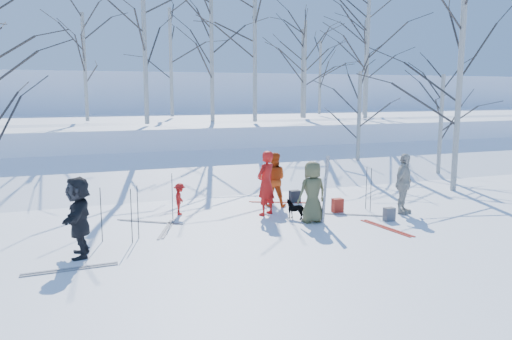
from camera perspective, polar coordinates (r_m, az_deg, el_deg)
name	(u,v)px	position (r m, az deg, el deg)	size (l,w,h in m)	color
ground	(275,224)	(13.82, 2.19, -6.24)	(120.00, 120.00, 0.00)	white
snow_ramp	(209,178)	(20.28, -5.45, -0.95)	(70.00, 9.50, 1.40)	white
snow_plateau	(164,137)	(29.87, -10.48, 3.75)	(70.00, 18.00, 2.20)	white
far_hill	(125,109)	(50.60, -14.73, 6.80)	(90.00, 30.00, 6.00)	white
skier_olive_center	(312,192)	(13.95, 6.45, -2.52)	(0.84, 0.55, 1.72)	#4E4E2F
skier_red_north	(266,183)	(14.68, 1.14, -1.51)	(0.70, 0.46, 1.91)	red
skier_redor_behind	(273,180)	(15.79, 1.99, -1.11)	(0.84, 0.66, 1.73)	#C6420F
skier_red_seated	(180,199)	(14.95, -8.70, -3.29)	(0.62, 0.35, 0.95)	red
skier_cream_east	(404,184)	(15.49, 16.52, -1.52)	(1.06, 0.44, 1.81)	beige
skier_grey_west	(79,217)	(11.67, -19.60, -5.06)	(1.67, 0.53, 1.80)	black
dog	(296,209)	(14.44, 4.62, -4.49)	(0.29, 0.65, 0.55)	black
upright_ski_left	(325,190)	(13.81, 7.91, -2.28)	(0.07, 0.02, 1.90)	silver
upright_ski_right	(325,189)	(13.89, 7.91, -2.22)	(0.07, 0.02, 1.90)	silver
ski_pair_a	(356,215)	(15.11, 11.35, -5.05)	(1.73, 1.15, 0.02)	silver
ski_pair_b	(386,228)	(13.88, 14.68, -6.43)	(0.44, 1.91, 0.02)	#A62317
ski_pair_c	(167,229)	(13.55, -10.15, -6.65)	(0.85, 1.85, 0.02)	silver
ski_pair_d	(70,269)	(11.11, -20.46, -10.58)	(1.91, 0.28, 0.02)	silver
ski_pair_e	(279,202)	(16.51, 2.62, -3.70)	(1.81, 0.97, 0.02)	#A62317
ski_pair_f	(150,222)	(14.35, -12.03, -5.82)	(1.69, 1.23, 0.02)	silver
ski_pole_a	(270,183)	(16.36, 1.60, -1.45)	(0.02, 0.02, 1.34)	black
ski_pole_b	(371,190)	(15.56, 13.00, -2.21)	(0.02, 0.02, 1.34)	black
ski_pole_c	(101,215)	(12.68, -17.28, -4.92)	(0.02, 0.02, 1.34)	black
ski_pole_d	(138,212)	(12.72, -13.35, -4.70)	(0.02, 0.02, 1.34)	black
ski_pole_e	(366,188)	(15.84, 12.49, -2.01)	(0.02, 0.02, 1.34)	black
ski_pole_f	(265,184)	(16.18, 1.00, -1.56)	(0.02, 0.02, 1.34)	black
ski_pole_g	(172,196)	(14.39, -9.55, -3.00)	(0.02, 0.02, 1.34)	black
ski_pole_h	(131,216)	(12.35, -14.05, -5.13)	(0.02, 0.02, 1.34)	black
backpack_red	(338,205)	(15.35, 9.30, -4.01)	(0.32, 0.22, 0.42)	#A32519
backpack_grey	(389,214)	(14.64, 14.98, -4.91)	(0.30, 0.20, 0.38)	#4F5056
backpack_dark	(295,196)	(16.52, 4.46, -3.03)	(0.34, 0.24, 0.40)	black
birch_plateau_b	(303,74)	(27.82, 5.35, 10.88)	(3.94, 3.94, 4.77)	silver
birch_plateau_c	(212,60)	(24.52, -5.07, 12.38)	(4.67, 4.67, 5.82)	silver
birch_plateau_d	(365,66)	(32.21, 12.40, 11.58)	(4.84, 4.84, 6.05)	silver
birch_plateau_e	(305,70)	(27.55, 5.61, 11.32)	(4.22, 4.22, 5.18)	silver
birch_plateau_g	(255,54)	(24.16, -0.12, 13.07)	(5.03, 5.03, 6.32)	silver
birch_plateau_h	(171,63)	(29.60, -9.70, 11.98)	(4.88, 4.88, 6.11)	silver
birch_plateau_i	(85,68)	(25.86, -18.98, 11.02)	(4.20, 4.20, 5.15)	silver
birch_plateau_j	(320,78)	(32.34, 7.32, 10.40)	(3.81, 3.81, 4.58)	silver
birch_plateau_k	(367,52)	(27.97, 12.61, 12.98)	(5.49, 5.49, 6.99)	silver
birch_plateau_l	(145,47)	(22.91, -12.61, 13.56)	(5.29, 5.29, 6.70)	silver
birch_edge_b	(459,97)	(19.55, 22.16, 7.78)	(5.42, 5.42, 6.89)	silver
birch_edge_c	(441,126)	(22.49, 20.35, 4.69)	(3.64, 3.64, 4.34)	silver
birch_edge_e	(359,124)	(22.04, 11.67, 5.16)	(3.73, 3.73, 4.48)	silver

